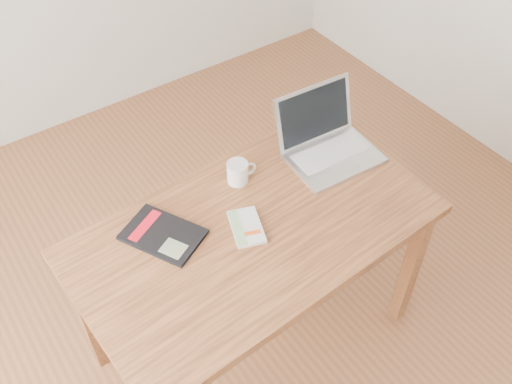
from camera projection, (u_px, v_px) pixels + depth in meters
room at (212, 121)px, 1.49m from camera, size 4.04×4.04×2.70m
desk at (254, 243)px, 2.10m from camera, size 1.33×0.81×0.75m
white_guidebook at (246, 227)px, 2.02m from camera, size 0.16×0.20×0.02m
black_guidebook at (163, 235)px, 2.00m from camera, size 0.29×0.32×0.01m
laptop at (327, 142)px, 2.27m from camera, size 0.37×0.34×0.24m
coffee_mug at (238, 172)px, 2.16m from camera, size 0.12×0.08×0.09m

